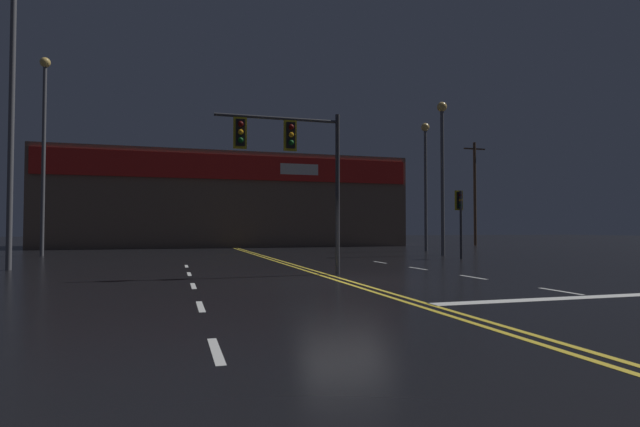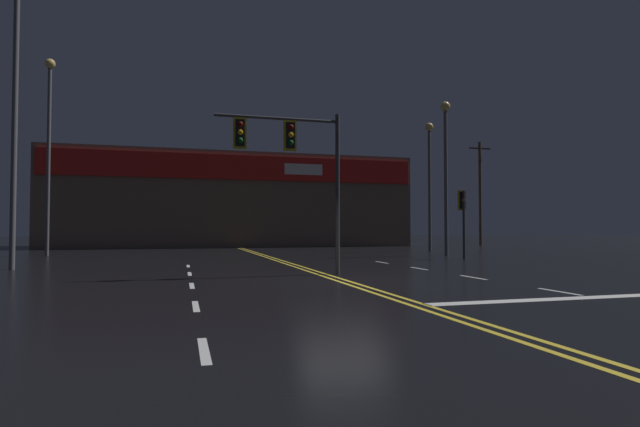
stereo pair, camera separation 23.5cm
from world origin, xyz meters
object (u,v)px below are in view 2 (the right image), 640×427
(streetlight_near_right, at_px, (446,156))
(traffic_signal_median, at_px, (288,150))
(streetlight_far_left, at_px, (15,80))
(streetlight_median_approach, at_px, (49,132))
(streetlight_near_left, at_px, (429,168))
(traffic_signal_corner_northeast, at_px, (463,208))

(streetlight_near_right, bearing_deg, traffic_signal_median, -139.50)
(traffic_signal_median, bearing_deg, streetlight_far_left, 152.24)
(traffic_signal_median, bearing_deg, streetlight_median_approach, 124.65)
(traffic_signal_median, height_order, streetlight_near_right, streetlight_near_right)
(streetlight_near_left, distance_m, streetlight_far_left, 24.27)
(traffic_signal_median, xyz_separation_m, streetlight_near_left, (12.88, 14.76, 1.61))
(traffic_signal_corner_northeast, relative_size, streetlight_far_left, 0.31)
(traffic_signal_median, distance_m, streetlight_near_right, 14.66)
(traffic_signal_median, relative_size, streetlight_near_left, 0.61)
(traffic_signal_corner_northeast, relative_size, streetlight_near_right, 0.39)
(streetlight_median_approach, distance_m, streetlight_far_left, 10.41)
(traffic_signal_corner_northeast, bearing_deg, streetlight_far_left, -175.49)
(traffic_signal_median, relative_size, streetlight_near_right, 0.61)
(streetlight_near_left, xyz_separation_m, streetlight_far_left, (-22.12, -9.90, 1.33))
(traffic_signal_median, height_order, streetlight_median_approach, streetlight_median_approach)
(traffic_signal_median, xyz_separation_m, streetlight_far_left, (-9.23, 4.86, 2.94))
(traffic_signal_corner_northeast, xyz_separation_m, streetlight_far_left, (-19.48, -1.54, 4.44))
(streetlight_median_approach, relative_size, streetlight_far_left, 0.99)
(streetlight_near_left, bearing_deg, traffic_signal_corner_northeast, -107.45)
(streetlight_near_left, height_order, streetlight_near_right, streetlight_near_right)
(streetlight_median_approach, bearing_deg, streetlight_near_right, -14.87)
(traffic_signal_corner_northeast, xyz_separation_m, streetlight_median_approach, (-20.76, 8.80, 4.41))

